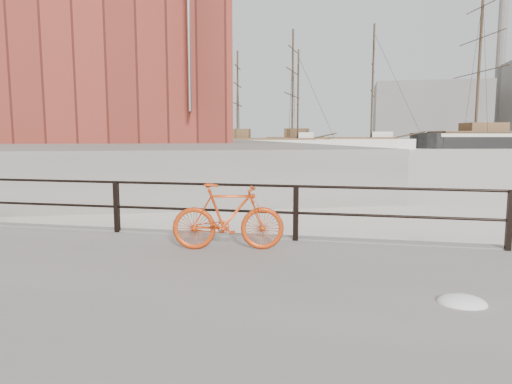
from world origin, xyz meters
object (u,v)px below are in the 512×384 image
at_px(schooner_mid, 330,149).
at_px(schooner_left, 267,149).
at_px(bicycle, 228,217).
at_px(workboat_near, 134,159).
at_px(workboat_far, 123,154).

relative_size(schooner_mid, schooner_left, 1.37).
distance_m(bicycle, workboat_near, 37.52).
relative_size(schooner_mid, workboat_near, 2.54).
height_order(bicycle, workboat_far, workboat_far).
relative_size(bicycle, schooner_left, 0.08).
xyz_separation_m(schooner_left, workboat_far, (-14.03, -23.02, 0.00)).
bearing_deg(bicycle, workboat_near, 107.19).
relative_size(bicycle, workboat_near, 0.15).
relative_size(schooner_left, workboat_far, 2.05).
xyz_separation_m(bicycle, schooner_left, (-11.84, 67.88, -0.90)).
height_order(bicycle, workboat_near, workboat_near).
xyz_separation_m(workboat_near, workboat_far, (-7.63, 12.09, 0.00)).
xyz_separation_m(bicycle, workboat_near, (-18.24, 32.77, -0.90)).
distance_m(schooner_mid, schooner_left, 11.57).
xyz_separation_m(bicycle, workboat_far, (-25.87, 44.86, -0.90)).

